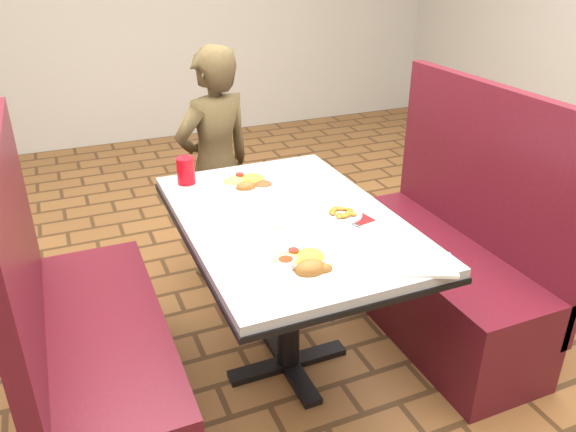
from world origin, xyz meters
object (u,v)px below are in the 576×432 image
Objects in this scene: dining_table at (288,238)px; red_tumbler at (186,171)px; far_dinner_plate at (248,181)px; plantain_plate at (342,214)px; booth_bench_left at (92,353)px; diner_person at (216,167)px; near_dinner_plate at (305,260)px; booth_bench_right at (443,267)px.

red_tumbler reaches higher than dining_table.
far_dinner_plate is 0.49m from plantain_plate.
dining_table is 0.86m from booth_bench_left.
dining_table is 4.62× the size of far_dinner_plate.
diner_person is 0.59m from far_dinner_plate.
red_tumbler is (-0.19, 0.86, 0.03)m from near_dinner_plate.
diner_person is at bearing 50.03° from booth_bench_left.
booth_bench_right is at bearing -22.26° from far_dinner_plate.
dining_table is at bearing 0.00° from booth_bench_left.
booth_bench_right is 7.44× the size of plantain_plate.
diner_person is 5.16× the size of near_dinner_plate.
red_tumbler is at bearing 155.97° from booth_bench_right.
booth_bench_left is 7.44× the size of plantain_plate.
booth_bench_right reaches higher than far_dinner_plate.
booth_bench_left is 1.60m from booth_bench_right.
red_tumbler is (0.51, 0.48, 0.48)m from booth_bench_left.
near_dinner_plate is at bearing -104.53° from dining_table.
near_dinner_plate reaches higher than far_dinner_plate.
booth_bench_left is 4.86× the size of near_dinner_plate.
far_dinner_plate is (0.76, 0.34, 0.44)m from booth_bench_left.
near_dinner_plate is 0.72m from far_dinner_plate.
dining_table is 0.37m from far_dinner_plate.
near_dinner_plate is at bearing -157.15° from booth_bench_right.
near_dinner_plate is 0.88m from red_tumbler.
dining_table is 4.91× the size of near_dinner_plate.
booth_bench_left is at bearing 30.79° from diner_person.
diner_person reaches higher than booth_bench_right.
diner_person is 4.86× the size of far_dinner_plate.
diner_person is at bearing 87.00° from near_dinner_plate.
near_dinner_plate is at bearing 67.76° from diner_person.
plantain_plate is at bearing -23.56° from dining_table.
booth_bench_right reaches higher than near_dinner_plate.
near_dinner_plate is at bearing -134.62° from plantain_plate.
booth_bench_right is (0.80, 0.00, -0.32)m from dining_table.
far_dinner_plate reaches higher than plantain_plate.
plantain_plate is (0.23, -0.43, -0.01)m from far_dinner_plate.
diner_person is at bearing 59.56° from red_tumbler.
booth_bench_right is 1.28m from red_tumbler.
red_tumbler is (-0.48, 0.57, 0.05)m from plantain_plate.
booth_bench_left is 0.85m from red_tumbler.
red_tumbler is (-0.25, -0.43, 0.17)m from diner_person.
near_dinner_plate is (0.70, -0.38, 0.45)m from booth_bench_left.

